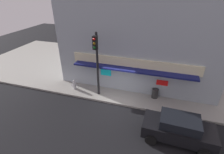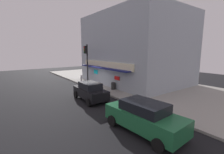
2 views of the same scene
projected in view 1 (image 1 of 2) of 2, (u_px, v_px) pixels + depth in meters
name	position (u px, v px, depth m)	size (l,w,h in m)	color
ground_plane	(114.00, 105.00, 12.77)	(50.59, 50.59, 0.00)	black
sidewalk	(130.00, 70.00, 17.81)	(33.73, 12.08, 0.16)	gray
corner_building	(144.00, 26.00, 15.98)	(12.92, 10.51, 8.90)	#9EA8B2
traffic_light	(97.00, 58.00, 12.14)	(0.32, 0.58, 5.04)	black
fire_hydrant	(74.00, 84.00, 14.30)	(0.51, 0.27, 0.85)	#B2B2B7
trash_can	(155.00, 93.00, 13.16)	(0.49, 0.49, 0.76)	#2D2D2D
pedestrian	(116.00, 77.00, 14.36)	(0.49, 0.43, 1.74)	brown
potted_plant_by_doorway	(99.00, 74.00, 15.50)	(0.73, 0.73, 1.07)	gray
parked_car_black	(178.00, 129.00, 9.50)	(3.98, 2.00, 1.63)	black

